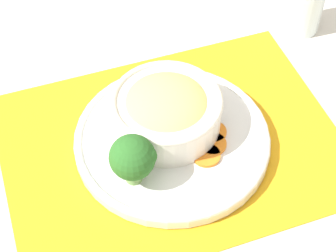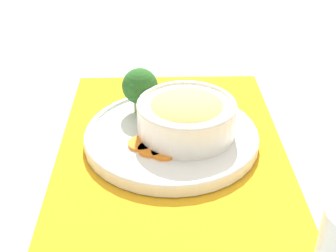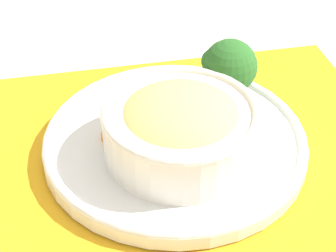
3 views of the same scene
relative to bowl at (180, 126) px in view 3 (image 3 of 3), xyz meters
The scene contains 8 objects.
ground_plane 0.06m from the bowl, 89.76° to the left, with size 4.00×4.00×0.00m, color beige.
placemat 0.06m from the bowl, 89.76° to the left, with size 0.50×0.38×0.00m.
plate 0.05m from the bowl, 89.76° to the left, with size 0.29×0.29×0.02m.
bowl is the anchor object (origin of this frame).
broccoli_floret 0.11m from the bowl, 45.55° to the left, with size 0.06×0.06×0.08m.
carrot_slice_near 0.09m from the bowl, 114.15° to the left, with size 0.04×0.04×0.01m.
carrot_slice_middle 0.08m from the bowl, 130.27° to the left, with size 0.04×0.04×0.01m.
carrot_slice_far 0.08m from the bowl, 147.30° to the left, with size 0.04×0.04×0.01m.
Camera 3 is at (-0.11, -0.46, 0.41)m, focal length 60.00 mm.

